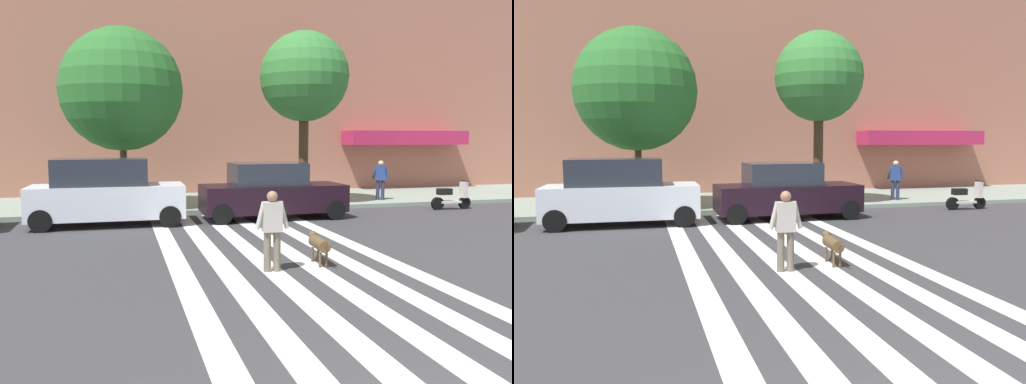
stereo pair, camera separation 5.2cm
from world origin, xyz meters
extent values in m
plane|color=#353538|center=(0.00, 7.14, 0.00)|extent=(160.00, 160.00, 0.00)
cube|color=gray|center=(0.00, 17.29, 0.07)|extent=(80.00, 6.00, 0.15)
cube|color=silver|center=(-1.90, 7.14, 0.00)|extent=(0.45, 13.69, 0.01)
cube|color=silver|center=(-1.00, 7.14, 0.00)|extent=(0.45, 13.69, 0.01)
cube|color=silver|center=(-0.10, 7.14, 0.00)|extent=(0.45, 13.69, 0.01)
cube|color=silver|center=(0.80, 7.14, 0.00)|extent=(0.45, 13.69, 0.01)
cube|color=silver|center=(1.70, 7.14, 0.00)|extent=(0.45, 13.69, 0.01)
cube|color=silver|center=(2.60, 7.14, 0.00)|extent=(0.45, 13.69, 0.01)
cube|color=#A56652|center=(7.36, 27.08, 11.19)|extent=(34.86, 13.59, 22.37)
cube|color=#B4224F|center=(11.13, 19.69, 2.75)|extent=(6.50, 1.60, 0.70)
cube|color=silver|center=(-3.42, 12.78, 0.75)|extent=(4.69, 1.94, 1.01)
cube|color=#232833|center=(-3.60, 12.78, 1.67)|extent=(2.82, 1.68, 0.82)
cylinder|color=black|center=(-1.56, 13.57, 0.33)|extent=(0.67, 0.24, 0.66)
cylinder|color=black|center=(-1.60, 11.90, 0.33)|extent=(0.67, 0.24, 0.66)
cylinder|color=black|center=(-5.24, 13.66, 0.33)|extent=(0.67, 0.24, 0.66)
cylinder|color=black|center=(-5.28, 11.99, 0.33)|extent=(0.67, 0.24, 0.66)
cube|color=black|center=(1.93, 12.78, 0.70)|extent=(4.80, 1.90, 0.90)
cube|color=#232833|center=(1.74, 12.78, 1.51)|extent=(2.42, 1.67, 0.73)
cylinder|color=black|center=(3.85, 13.65, 0.33)|extent=(0.66, 0.22, 0.66)
cylinder|color=black|center=(3.85, 11.92, 0.33)|extent=(0.66, 0.22, 0.66)
cylinder|color=black|center=(0.01, 13.64, 0.33)|extent=(0.66, 0.22, 0.66)
cylinder|color=black|center=(0.02, 11.91, 0.33)|extent=(0.66, 0.22, 0.66)
cylinder|color=black|center=(9.73, 13.04, 0.24)|extent=(0.48, 0.12, 0.48)
cylinder|color=black|center=(8.59, 13.10, 0.24)|extent=(0.49, 0.16, 0.48)
cube|color=silver|center=(9.11, 13.07, 0.29)|extent=(0.82, 0.36, 0.08)
cube|color=black|center=(8.86, 13.08, 0.69)|extent=(0.53, 0.33, 0.24)
cube|color=silver|center=(9.68, 13.04, 0.74)|extent=(0.21, 0.29, 0.60)
cylinder|color=black|center=(9.68, 13.04, 1.09)|extent=(0.06, 0.50, 0.04)
cylinder|color=#4C3823|center=(-2.90, 15.45, 1.69)|extent=(0.24, 0.24, 3.08)
sphere|color=#286628|center=(-2.90, 15.45, 4.43)|extent=(4.37, 4.37, 4.37)
cylinder|color=#4C3823|center=(3.90, 15.12, 2.14)|extent=(0.38, 0.38, 3.97)
sphere|color=#337533|center=(3.90, 15.12, 5.07)|extent=(3.44, 3.44, 3.44)
cylinder|color=#6B6051|center=(-0.21, 6.13, 0.41)|extent=(0.16, 0.16, 0.82)
cylinder|color=#6B6051|center=(-0.01, 6.11, 0.41)|extent=(0.16, 0.16, 0.82)
cube|color=#B2ADA3|center=(-0.11, 6.12, 1.12)|extent=(0.39, 0.26, 0.60)
cylinder|color=#B2ADA3|center=(-0.35, 6.13, 1.15)|extent=(0.23, 0.10, 0.57)
cylinder|color=#B2ADA3|center=(0.13, 6.11, 1.15)|extent=(0.23, 0.10, 0.57)
sphere|color=#936B51|center=(-0.11, 6.12, 1.53)|extent=(0.23, 0.23, 0.22)
cylinder|color=brown|center=(1.03, 6.41, 0.45)|extent=(0.30, 0.75, 0.26)
sphere|color=brown|center=(1.05, 6.86, 0.55)|extent=(0.21, 0.21, 0.20)
cylinder|color=brown|center=(1.00, 5.94, 0.50)|extent=(0.05, 0.24, 0.16)
cylinder|color=brown|center=(0.97, 6.67, 0.16)|extent=(0.06, 0.06, 0.32)
cylinder|color=brown|center=(1.11, 6.66, 0.16)|extent=(0.06, 0.06, 0.32)
cylinder|color=brown|center=(0.94, 6.16, 0.16)|extent=(0.06, 0.06, 0.32)
cylinder|color=brown|center=(1.08, 6.15, 0.16)|extent=(0.06, 0.06, 0.32)
cylinder|color=#282D4C|center=(7.54, 15.38, 0.56)|extent=(0.20, 0.20, 0.82)
cylinder|color=#282D4C|center=(7.36, 15.47, 0.56)|extent=(0.20, 0.20, 0.82)
cube|color=navy|center=(7.45, 15.42, 1.27)|extent=(0.45, 0.39, 0.60)
cylinder|color=navy|center=(7.66, 15.31, 1.30)|extent=(0.24, 0.18, 0.57)
cylinder|color=navy|center=(7.23, 15.53, 1.30)|extent=(0.24, 0.18, 0.57)
sphere|color=beige|center=(7.45, 15.42, 1.68)|extent=(0.30, 0.30, 0.22)
camera|label=1|loc=(-3.03, -3.42, 2.66)|focal=35.37mm
camera|label=2|loc=(-2.98, -3.43, 2.66)|focal=35.37mm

